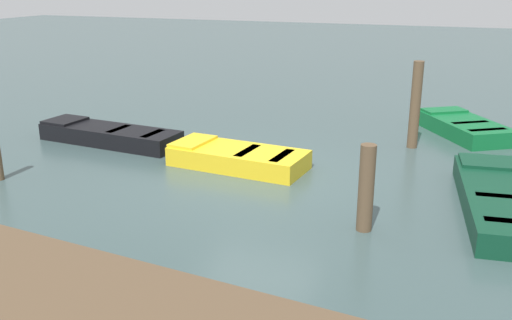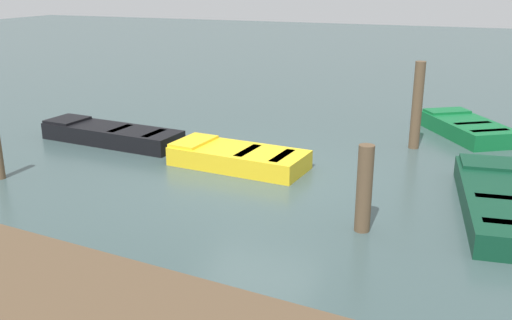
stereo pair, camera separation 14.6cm
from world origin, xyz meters
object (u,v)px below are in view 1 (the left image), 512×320
(mooring_piling_near_right, at_px, (366,188))
(mooring_piling_mid_right, at_px, (415,105))
(rowboat_dark_green, at_px, (505,200))
(rowboat_yellow, at_px, (237,157))
(rowboat_green, at_px, (464,127))
(rowboat_black, at_px, (109,135))
(dock_segment, at_px, (87,312))

(mooring_piling_near_right, height_order, mooring_piling_mid_right, mooring_piling_mid_right)
(rowboat_dark_green, xyz_separation_m, mooring_piling_near_right, (2.13, 1.65, 0.50))
(rowboat_yellow, relative_size, mooring_piling_mid_right, 1.45)
(rowboat_dark_green, distance_m, mooring_piling_mid_right, 4.03)
(rowboat_green, relative_size, mooring_piling_near_right, 2.04)
(rowboat_black, distance_m, rowboat_dark_green, 8.99)
(rowboat_green, bearing_deg, dock_segment, 130.88)
(rowboat_green, xyz_separation_m, mooring_piling_near_right, (1.29, 6.68, 0.50))
(rowboat_dark_green, relative_size, rowboat_yellow, 1.34)
(mooring_piling_near_right, relative_size, mooring_piling_mid_right, 0.70)
(dock_segment, relative_size, rowboat_green, 2.15)
(rowboat_dark_green, relative_size, mooring_piling_near_right, 2.81)
(rowboat_black, bearing_deg, rowboat_yellow, 175.86)
(mooring_piling_near_right, bearing_deg, rowboat_green, -100.90)
(dock_segment, distance_m, mooring_piling_near_right, 4.98)
(rowboat_yellow, height_order, mooring_piling_near_right, mooring_piling_near_right)
(dock_segment, xyz_separation_m, rowboat_dark_green, (-3.92, -6.29, -0.63))
(rowboat_black, xyz_separation_m, mooring_piling_near_right, (-6.79, 2.76, 0.50))
(rowboat_green, relative_size, mooring_piling_mid_right, 1.42)
(dock_segment, relative_size, mooring_piling_mid_right, 3.05)
(dock_segment, distance_m, mooring_piling_mid_right, 9.92)
(mooring_piling_near_right, bearing_deg, mooring_piling_mid_right, -91.93)
(dock_segment, bearing_deg, mooring_piling_mid_right, -96.33)
(rowboat_black, bearing_deg, rowboat_green, -149.73)
(rowboat_black, bearing_deg, rowboat_dark_green, 177.28)
(rowboat_black, xyz_separation_m, rowboat_green, (-8.08, -3.91, 0.00))
(rowboat_black, relative_size, rowboat_green, 1.27)
(rowboat_yellow, bearing_deg, dock_segment, 105.95)
(rowboat_black, bearing_deg, mooring_piling_near_right, 162.29)
(dock_segment, xyz_separation_m, mooring_piling_near_right, (-1.79, -4.65, -0.13))
(rowboat_green, relative_size, rowboat_yellow, 0.98)
(rowboat_green, bearing_deg, rowboat_black, 81.92)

